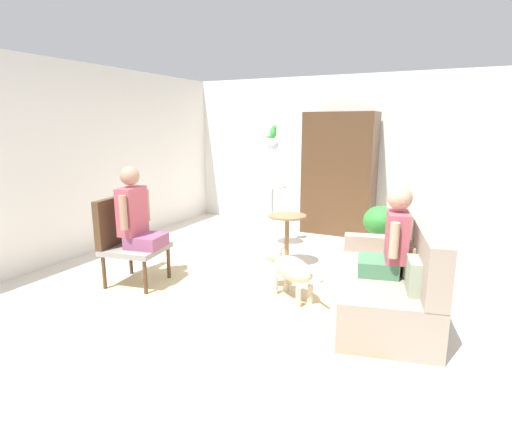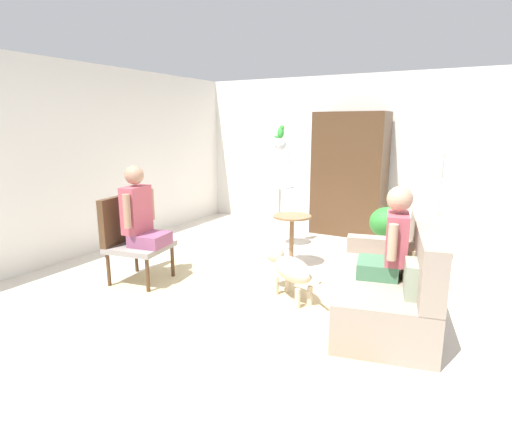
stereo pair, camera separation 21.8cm
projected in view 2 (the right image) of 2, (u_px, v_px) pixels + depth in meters
ground_plane at (266, 294)px, 4.53m from camera, size 7.92×7.92×0.00m
back_wall at (360, 154)px, 7.10m from camera, size 6.30×0.12×2.57m
left_wall at (92, 160)px, 5.88m from camera, size 0.12×7.20×2.57m
area_rug at (246, 298)px, 4.40m from camera, size 3.09×1.93×0.01m
couch at (392, 287)px, 3.87m from camera, size 1.14×1.75×0.91m
armchair at (130, 234)px, 4.82m from camera, size 0.70×0.70×0.98m
person_on_couch at (391, 241)px, 3.77m from camera, size 0.49×0.54×0.83m
person_on_armchair at (140, 213)px, 4.71m from camera, size 0.48×0.52×0.89m
round_end_table at (292, 236)px, 5.33m from camera, size 0.48×0.48×0.66m
dog at (290, 268)px, 4.34m from camera, size 0.78×0.53×0.53m
bird_cage_stand at (280, 193)px, 6.05m from camera, size 0.41×0.41×1.58m
parrot at (281, 132)px, 5.86m from camera, size 0.17×0.10×0.18m
potted_plant at (386, 231)px, 5.23m from camera, size 0.42×0.42×0.78m
column_lamp at (431, 213)px, 5.14m from camera, size 0.20×0.20×1.45m
armoire_cabinet at (349, 174)px, 6.84m from camera, size 1.13×0.56×1.96m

